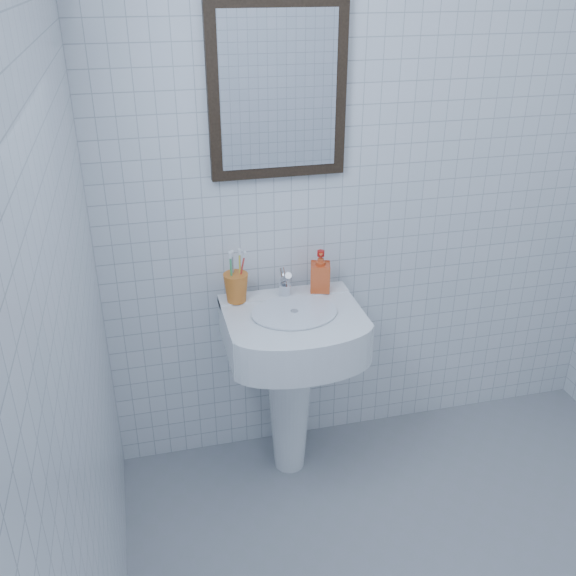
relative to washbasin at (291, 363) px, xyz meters
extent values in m
cube|color=white|center=(0.40, 0.22, 0.72)|extent=(2.20, 0.02, 2.50)
cube|color=white|center=(-0.70, -0.98, 0.72)|extent=(0.02, 2.40, 2.50)
cone|color=white|center=(0.00, 0.02, -0.21)|extent=(0.20, 0.20, 0.65)
cube|color=white|center=(0.00, -0.02, 0.17)|extent=(0.52, 0.37, 0.16)
cube|color=white|center=(0.00, 0.12, 0.24)|extent=(0.52, 0.09, 0.03)
cylinder|color=white|center=(0.00, -0.05, 0.26)|extent=(0.32, 0.32, 0.01)
cylinder|color=silver|center=(0.00, 0.10, 0.28)|extent=(0.05, 0.05, 0.05)
cylinder|color=silver|center=(0.00, 0.08, 0.34)|extent=(0.03, 0.10, 0.08)
cylinder|color=silver|center=(0.00, 0.12, 0.32)|extent=(0.03, 0.05, 0.09)
imported|color=#C44013|center=(0.15, 0.11, 0.34)|extent=(0.09, 0.10, 0.17)
cube|color=black|center=(0.00, 0.20, 1.02)|extent=(0.50, 0.04, 0.62)
cube|color=white|center=(0.00, 0.18, 1.02)|extent=(0.42, 0.00, 0.54)
camera|label=1|loc=(-0.52, -2.08, 1.40)|focal=40.00mm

